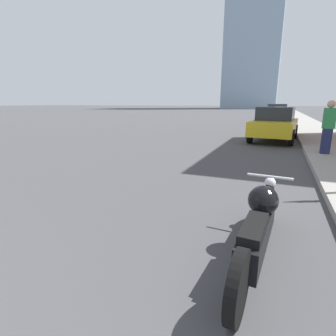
% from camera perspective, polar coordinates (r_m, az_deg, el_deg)
% --- Properties ---
extents(sidewalk, '(2.51, 240.00, 0.15)m').
position_cam_1_polar(sidewalk, '(38.74, 26.49, 9.91)').
color(sidewalk, gray).
rests_on(sidewalk, ground_plane).
extents(distant_tower, '(17.61, 17.61, 60.30)m').
position_cam_1_polar(distant_tower, '(104.87, 18.62, 28.94)').
color(distant_tower, '#8CA5BC').
rests_on(distant_tower, ground_plane).
extents(motorcycle, '(0.62, 2.68, 0.83)m').
position_cam_1_polar(motorcycle, '(3.35, 19.09, -11.79)').
color(motorcycle, black).
rests_on(motorcycle, ground_plane).
extents(parked_car_yellow, '(2.29, 4.63, 1.65)m').
position_cam_1_polar(parked_car_yellow, '(14.15, 22.23, 8.94)').
color(parked_car_yellow, gold).
rests_on(parked_car_yellow, ground_plane).
extents(parked_car_silver, '(2.21, 4.19, 1.76)m').
position_cam_1_polar(parked_car_silver, '(27.04, 22.46, 10.88)').
color(parked_car_silver, '#BCBCC1').
rests_on(parked_car_silver, ground_plane).
extents(pedestrian, '(0.36, 0.25, 1.77)m').
position_cam_1_polar(pedestrian, '(10.33, 31.51, 7.71)').
color(pedestrian, '#1E2347').
rests_on(pedestrian, sidewalk).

